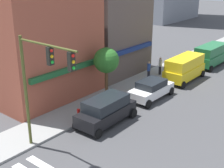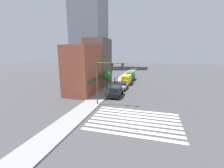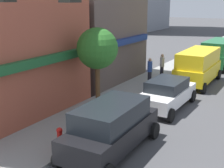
{
  "view_description": "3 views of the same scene",
  "coord_description": "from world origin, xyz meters",
  "px_view_note": "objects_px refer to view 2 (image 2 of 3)",
  "views": [
    {
      "loc": [
        -5.54,
        -8.07,
        10.25
      ],
      "look_at": [
        11.6,
        6.0,
        2.0
      ],
      "focal_mm": 50.0,
      "sensor_mm": 36.0,
      "label": 1
    },
    {
      "loc": [
        -16.94,
        -1.92,
        8.2
      ],
      "look_at": [
        4.22,
        4.0,
        3.5
      ],
      "focal_mm": 24.0,
      "sensor_mm": 36.0,
      "label": 2
    },
    {
      "loc": [
        -0.04,
        -0.91,
        5.69
      ],
      "look_at": [
        11.6,
        6.0,
        2.0
      ],
      "focal_mm": 50.0,
      "sensor_mm": 36.0,
      "label": 3
    }
  ],
  "objects_px": {
    "van_yellow": "(127,79)",
    "van_green": "(130,76)",
    "traffic_signal": "(107,75)",
    "suv_black": "(116,91)",
    "pedestrian_blue_shirt": "(115,81)",
    "fire_hydrant": "(106,94)",
    "pedestrian_white_shirt": "(117,80)",
    "sedan_white": "(122,86)",
    "street_tree": "(107,76)"
  },
  "relations": [
    {
      "from": "street_tree",
      "to": "suv_black",
      "type": "bearing_deg",
      "value": -139.98
    },
    {
      "from": "sedan_white",
      "to": "van_green",
      "type": "relative_size",
      "value": 0.88
    },
    {
      "from": "traffic_signal",
      "to": "fire_hydrant",
      "type": "xyz_separation_m",
      "value": [
        4.14,
        1.55,
        -4.29
      ]
    },
    {
      "from": "sedan_white",
      "to": "pedestrian_blue_shirt",
      "type": "bearing_deg",
      "value": 36.69
    },
    {
      "from": "traffic_signal",
      "to": "pedestrian_blue_shirt",
      "type": "bearing_deg",
      "value": 9.58
    },
    {
      "from": "pedestrian_blue_shirt",
      "to": "street_tree",
      "type": "height_order",
      "value": "street_tree"
    },
    {
      "from": "pedestrian_blue_shirt",
      "to": "fire_hydrant",
      "type": "height_order",
      "value": "pedestrian_blue_shirt"
    },
    {
      "from": "traffic_signal",
      "to": "fire_hydrant",
      "type": "distance_m",
      "value": 6.16
    },
    {
      "from": "van_yellow",
      "to": "van_green",
      "type": "height_order",
      "value": "same"
    },
    {
      "from": "van_green",
      "to": "pedestrian_blue_shirt",
      "type": "height_order",
      "value": "van_green"
    },
    {
      "from": "van_green",
      "to": "pedestrian_white_shirt",
      "type": "xyz_separation_m",
      "value": [
        -6.56,
        2.52,
        -0.21
      ]
    },
    {
      "from": "pedestrian_white_shirt",
      "to": "van_yellow",
      "type": "bearing_deg",
      "value": 76.07
    },
    {
      "from": "traffic_signal",
      "to": "pedestrian_blue_shirt",
      "type": "relative_size",
      "value": 3.86
    },
    {
      "from": "suv_black",
      "to": "pedestrian_blue_shirt",
      "type": "relative_size",
      "value": 2.68
    },
    {
      "from": "sedan_white",
      "to": "van_yellow",
      "type": "relative_size",
      "value": 0.88
    },
    {
      "from": "van_yellow",
      "to": "pedestrian_white_shirt",
      "type": "relative_size",
      "value": 2.83
    },
    {
      "from": "suv_black",
      "to": "pedestrian_blue_shirt",
      "type": "xyz_separation_m",
      "value": [
        9.39,
        2.61,
        0.04
      ]
    },
    {
      "from": "van_green",
      "to": "fire_hydrant",
      "type": "distance_m",
      "value": 19.01
    },
    {
      "from": "pedestrian_blue_shirt",
      "to": "suv_black",
      "type": "bearing_deg",
      "value": 13.69
    },
    {
      "from": "suv_black",
      "to": "pedestrian_white_shirt",
      "type": "relative_size",
      "value": 2.68
    },
    {
      "from": "van_yellow",
      "to": "fire_hydrant",
      "type": "relative_size",
      "value": 5.96
    },
    {
      "from": "van_green",
      "to": "street_tree",
      "type": "distance_m",
      "value": 14.97
    },
    {
      "from": "suv_black",
      "to": "fire_hydrant",
      "type": "height_order",
      "value": "suv_black"
    },
    {
      "from": "traffic_signal",
      "to": "street_tree",
      "type": "bearing_deg",
      "value": 17.34
    },
    {
      "from": "pedestrian_white_shirt",
      "to": "pedestrian_blue_shirt",
      "type": "distance_m",
      "value": 1.96
    },
    {
      "from": "suv_black",
      "to": "fire_hydrant",
      "type": "bearing_deg",
      "value": 119.55
    },
    {
      "from": "traffic_signal",
      "to": "pedestrian_white_shirt",
      "type": "distance_m",
      "value": 17.1
    },
    {
      "from": "van_green",
      "to": "fire_hydrant",
      "type": "relative_size",
      "value": 5.98
    },
    {
      "from": "traffic_signal",
      "to": "suv_black",
      "type": "relative_size",
      "value": 1.44
    },
    {
      "from": "suv_black",
      "to": "pedestrian_white_shirt",
      "type": "height_order",
      "value": "suv_black"
    },
    {
      "from": "street_tree",
      "to": "van_green",
      "type": "bearing_deg",
      "value": -10.88
    },
    {
      "from": "pedestrian_blue_shirt",
      "to": "fire_hydrant",
      "type": "relative_size",
      "value": 2.1
    },
    {
      "from": "van_green",
      "to": "sedan_white",
      "type": "bearing_deg",
      "value": -178.98
    },
    {
      "from": "pedestrian_blue_shirt",
      "to": "van_green",
      "type": "bearing_deg",
      "value": 161.17
    },
    {
      "from": "suv_black",
      "to": "van_yellow",
      "type": "bearing_deg",
      "value": -1.33
    },
    {
      "from": "van_green",
      "to": "pedestrian_blue_shirt",
      "type": "xyz_separation_m",
      "value": [
        -8.52,
        2.61,
        -0.21
      ]
    },
    {
      "from": "traffic_signal",
      "to": "van_green",
      "type": "xyz_separation_m",
      "value": [
        23.06,
        -0.15,
        -3.62
      ]
    },
    {
      "from": "sedan_white",
      "to": "street_tree",
      "type": "bearing_deg",
      "value": 132.04
    },
    {
      "from": "sedan_white",
      "to": "pedestrian_white_shirt",
      "type": "height_order",
      "value": "pedestrian_white_shirt"
    },
    {
      "from": "suv_black",
      "to": "pedestrian_blue_shirt",
      "type": "bearing_deg",
      "value": 14.18
    },
    {
      "from": "pedestrian_white_shirt",
      "to": "fire_hydrant",
      "type": "xyz_separation_m",
      "value": [
        -12.36,
        -0.82,
        -0.46
      ]
    },
    {
      "from": "pedestrian_blue_shirt",
      "to": "traffic_signal",
      "type": "bearing_deg",
      "value": 7.77
    },
    {
      "from": "van_green",
      "to": "fire_hydrant",
      "type": "bearing_deg",
      "value": 175.89
    },
    {
      "from": "traffic_signal",
      "to": "street_tree",
      "type": "xyz_separation_m",
      "value": [
        8.49,
        2.65,
        -1.58
      ]
    },
    {
      "from": "pedestrian_blue_shirt",
      "to": "van_yellow",
      "type": "bearing_deg",
      "value": 129.19
    },
    {
      "from": "sedan_white",
      "to": "pedestrian_white_shirt",
      "type": "bearing_deg",
      "value": 25.18
    },
    {
      "from": "sedan_white",
      "to": "pedestrian_blue_shirt",
      "type": "relative_size",
      "value": 2.5
    },
    {
      "from": "sedan_white",
      "to": "van_green",
      "type": "height_order",
      "value": "van_green"
    },
    {
      "from": "van_green",
      "to": "pedestrian_white_shirt",
      "type": "relative_size",
      "value": 2.84
    },
    {
      "from": "sedan_white",
      "to": "fire_hydrant",
      "type": "distance_m",
      "value": 7.02
    }
  ]
}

